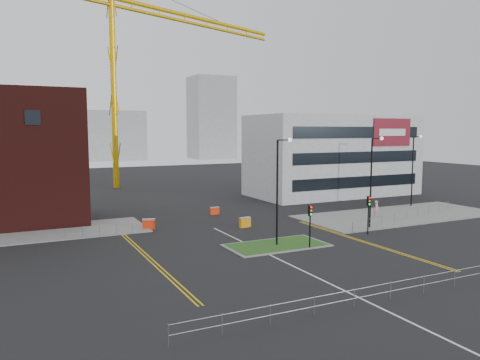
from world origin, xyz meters
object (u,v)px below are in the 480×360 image
object	(u,v)px
tower_crane	(142,45)
traffic_light_island	(310,218)
streetlamp_island	(279,183)
pedestrian	(377,209)

from	to	relation	value
tower_crane	traffic_light_island	distance (m)	55.82
tower_crane	traffic_light_island	size ratio (longest dim) A/B	13.56
tower_crane	traffic_light_island	xyz separation A→B (m)	(0.43, -51.28, -22.06)
streetlamp_island	pedestrian	size ratio (longest dim) A/B	4.66
streetlamp_island	pedestrian	distance (m)	17.95
traffic_light_island	pedestrian	xyz separation A→B (m)	(14.55, 8.01, -1.58)
traffic_light_island	tower_crane	bearing A→B (deg)	90.48
tower_crane	pedestrian	world-z (taller)	tower_crane
tower_crane	pedestrian	bearing A→B (deg)	-70.90
streetlamp_island	tower_crane	bearing A→B (deg)	88.43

